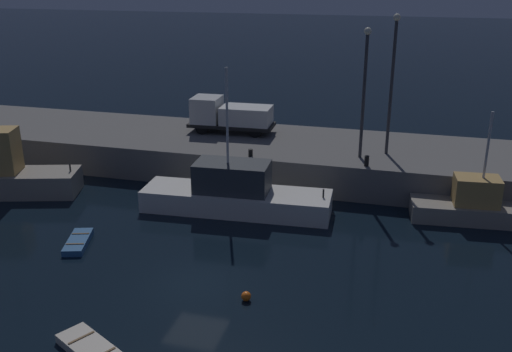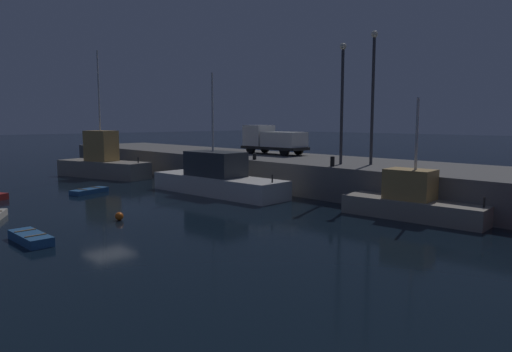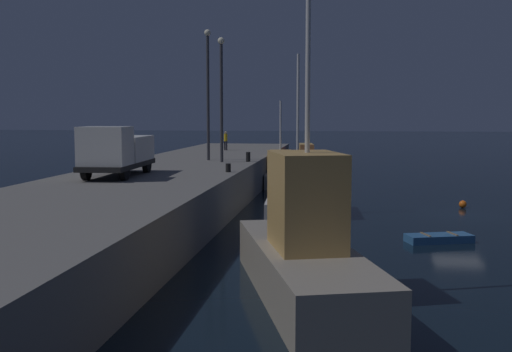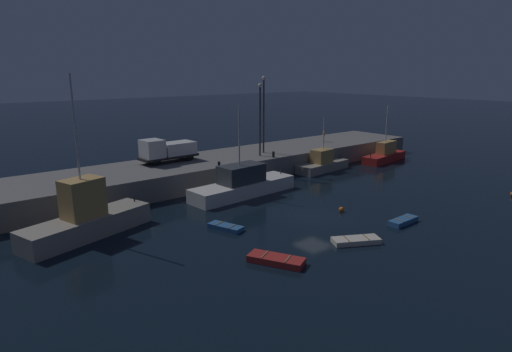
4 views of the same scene
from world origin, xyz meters
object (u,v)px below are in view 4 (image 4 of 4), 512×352
mooring_buoy_near (341,209)px  dockworker (324,135)px  rowboat_blue_far (276,260)px  bollard_west (273,154)px  fishing_trawler_red (86,218)px  dinghy_orange_near (356,240)px  dinghy_red_small (403,221)px  rowboat_white_mid (226,227)px  bollard_central (219,164)px  utility_truck (167,150)px  lamp_post_east (264,109)px  lamp_post_west (260,114)px  fishing_boat_white (243,184)px  fishing_boat_blue (322,164)px  fishing_trawler_green (385,155)px

mooring_buoy_near → dockworker: (16.28, 16.72, 2.91)m
rowboat_blue_far → bollard_west: (14.62, 16.77, 2.30)m
fishing_trawler_red → dinghy_orange_near: size_ratio=3.30×
dinghy_red_small → mooring_buoy_near: size_ratio=6.57×
rowboat_white_mid → bollard_central: (6.38, 10.05, 2.26)m
utility_truck → dockworker: 22.75m
rowboat_white_mid → dockworker: bearing=28.1°
lamp_post_east → dockworker: size_ratio=5.35×
rowboat_white_mid → lamp_post_west: size_ratio=0.36×
fishing_boat_white → bollard_central: (-0.11, 3.71, 1.35)m
rowboat_white_mid → rowboat_blue_far: rowboat_blue_far is taller
lamp_post_east → dockworker: 12.21m
rowboat_white_mid → dinghy_red_small: dinghy_red_small is taller
fishing_trawler_red → lamp_post_west: bearing=17.2°
fishing_boat_blue → lamp_post_east: bearing=141.0°
dinghy_red_small → utility_truck: (-7.94, 22.76, 3.27)m
fishing_trawler_green → rowboat_white_mid: bearing=-166.7°
fishing_boat_blue → dinghy_red_small: fishing_boat_blue is taller
fishing_boat_blue → fishing_boat_white: 13.70m
fishing_trawler_red → lamp_post_west: fishing_trawler_red is taller
fishing_trawler_red → fishing_boat_white: size_ratio=1.02×
fishing_boat_white → bollard_central: bearing=91.7°
fishing_trawler_green → bollard_west: size_ratio=12.71×
fishing_boat_blue → bollard_west: fishing_boat_blue is taller
dinghy_red_small → dockworker: bearing=55.6°
lamp_post_west → bollard_central: lamp_post_west is taller
dinghy_red_small → lamp_post_west: 20.53m
lamp_post_west → lamp_post_east: size_ratio=0.92×
utility_truck → bollard_central: bearing=-59.2°
rowboat_white_mid → utility_truck: bearing=77.4°
rowboat_blue_far → lamp_post_west: size_ratio=0.46×
utility_truck → mooring_buoy_near: bearing=-70.3°
rowboat_white_mid → bollard_central: bollard_central is taller
dinghy_orange_near → utility_truck: bearing=94.9°
fishing_boat_blue → bollard_west: (-6.38, 1.49, 1.64)m
rowboat_white_mid → mooring_buoy_near: size_ratio=6.79×
utility_truck → dockworker: (22.72, -1.20, -0.35)m
fishing_boat_white → dockworker: 21.10m
rowboat_white_mid → mooring_buoy_near: (9.80, -2.81, 0.05)m
lamp_post_east → bollard_west: (-1.00, -2.87, -4.71)m
fishing_trawler_red → fishing_boat_blue: bearing=7.0°
rowboat_blue_far → lamp_post_west: lamp_post_west is taller
lamp_post_west → utility_truck: 10.82m
rowboat_blue_far → lamp_post_west: (14.07, 18.42, 6.63)m
dockworker → bollard_west: 13.06m
dinghy_red_small → dockworker: (14.78, 21.55, 2.92)m
fishing_trawler_green → dinghy_red_small: bearing=-142.2°
mooring_buoy_near → rowboat_blue_far: bearing=-160.2°
lamp_post_east → fishing_boat_white: bearing=-141.0°
dinghy_orange_near → dockworker: bearing=46.3°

